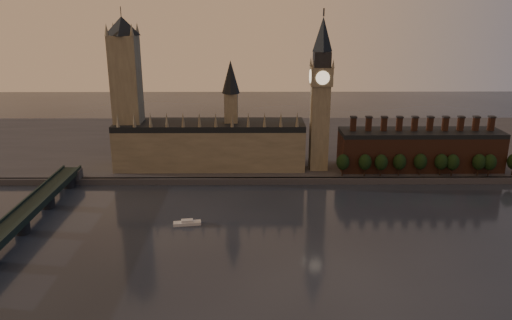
{
  "coord_description": "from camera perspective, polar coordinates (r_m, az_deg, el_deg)",
  "views": [
    {
      "loc": [
        -35.54,
        -219.49,
        113.8
      ],
      "look_at": [
        -33.49,
        55.0,
        27.49
      ],
      "focal_mm": 35.0,
      "sensor_mm": 36.0,
      "label": 1
    }
  ],
  "objects": [
    {
      "name": "embankment_tree_5",
      "position": [
        352.91,
        20.41,
        -0.19
      ],
      "size": [
        8.6,
        8.6,
        14.88
      ],
      "color": "black",
      "rests_on": "north_bank"
    },
    {
      "name": "north_bank",
      "position": [
        414.48,
        4.51,
        1.75
      ],
      "size": [
        900.0,
        182.0,
        4.0
      ],
      "color": "#424246",
      "rests_on": "ground"
    },
    {
      "name": "embankment_tree_3",
      "position": [
        344.0,
        16.09,
        -0.21
      ],
      "size": [
        8.6,
        8.6,
        14.88
      ],
      "color": "black",
      "rests_on": "north_bank"
    },
    {
      "name": "river_boat",
      "position": [
        272.77,
        -7.87,
        -7.12
      ],
      "size": [
        15.22,
        6.44,
        2.95
      ],
      "rotation": [
        0.0,
        0.0,
        0.16
      ],
      "color": "silver",
      "rests_on": "ground"
    },
    {
      "name": "westminster_bridge",
      "position": [
        269.41,
        -26.98,
        -7.83
      ],
      "size": [
        14.0,
        200.0,
        11.55
      ],
      "color": "black",
      "rests_on": "ground"
    },
    {
      "name": "embankment_tree_8",
      "position": [
        364.36,
        25.16,
        -0.23
      ],
      "size": [
        8.6,
        8.6,
        14.88
      ],
      "color": "black",
      "rests_on": "north_bank"
    },
    {
      "name": "embankment_tree_0",
      "position": [
        335.01,
        9.9,
        -0.24
      ],
      "size": [
        8.6,
        8.6,
        14.88
      ],
      "color": "black",
      "rests_on": "north_bank"
    },
    {
      "name": "palace_of_westminster",
      "position": [
        348.07,
        -5.18,
        2.03
      ],
      "size": [
        130.0,
        30.3,
        74.0
      ],
      "color": "gray",
      "rests_on": "north_bank"
    },
    {
      "name": "big_ben",
      "position": [
        337.47,
        7.4,
        7.59
      ],
      "size": [
        15.0,
        15.0,
        107.0
      ],
      "color": "gray",
      "rests_on": "north_bank"
    },
    {
      "name": "chimney_block",
      "position": [
        362.11,
        18.2,
        1.19
      ],
      "size": [
        110.0,
        25.0,
        37.0
      ],
      "color": "#502C1E",
      "rests_on": "north_bank"
    },
    {
      "name": "victoria_tower",
      "position": [
        349.3,
        -14.56,
        7.89
      ],
      "size": [
        24.0,
        24.0,
        108.0
      ],
      "color": "gray",
      "rests_on": "north_bank"
    },
    {
      "name": "embankment_tree_4",
      "position": [
        348.75,
        18.27,
        -0.17
      ],
      "size": [
        8.6,
        8.6,
        14.88
      ],
      "color": "black",
      "rests_on": "north_bank"
    },
    {
      "name": "embankment_tree_7",
      "position": [
        362.02,
        24.13,
        -0.2
      ],
      "size": [
        8.6,
        8.6,
        14.88
      ],
      "color": "black",
      "rests_on": "north_bank"
    },
    {
      "name": "embankment_tree_1",
      "position": [
        337.85,
        12.36,
        -0.24
      ],
      "size": [
        8.6,
        8.6,
        14.88
      ],
      "color": "black",
      "rests_on": "north_bank"
    },
    {
      "name": "ground",
      "position": [
        249.78,
        7.92,
        -9.83
      ],
      "size": [
        900.0,
        900.0,
        0.0
      ],
      "primitive_type": "plane",
      "color": "black",
      "rests_on": "ground"
    },
    {
      "name": "embankment_tree_6",
      "position": [
        354.5,
        21.56,
        -0.24
      ],
      "size": [
        8.6,
        8.6,
        14.88
      ],
      "color": "black",
      "rests_on": "north_bank"
    },
    {
      "name": "embankment_tree_2",
      "position": [
        339.78,
        14.11,
        -0.26
      ],
      "size": [
        8.6,
        8.6,
        14.88
      ],
      "color": "black",
      "rests_on": "north_bank"
    }
  ]
}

